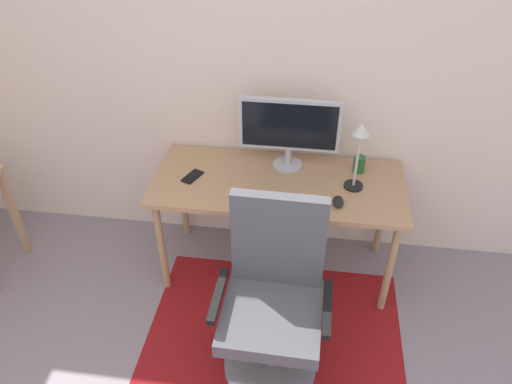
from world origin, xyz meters
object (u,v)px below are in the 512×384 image
object	(u,v)px
desk	(278,191)
cell_phone	(192,176)
coffee_cup	(359,164)
monitor	(289,127)
desk_lamp	(359,144)
keyboard	(277,200)
computer_mouse	(338,202)
office_chair	(273,307)

from	to	relation	value
desk	cell_phone	xyz separation A→B (m)	(-0.51, -0.02, 0.08)
desk	coffee_cup	world-z (taller)	coffee_cup
monitor	desk_lamp	size ratio (longest dim) A/B	1.43
monitor	keyboard	xyz separation A→B (m)	(-0.03, -0.36, -0.26)
computer_mouse	office_chair	world-z (taller)	office_chair
desk_lamp	office_chair	world-z (taller)	desk_lamp
desk	keyboard	size ratio (longest dim) A/B	3.41
monitor	cell_phone	xyz separation A→B (m)	(-0.55, -0.20, -0.26)
desk	cell_phone	bearing A→B (deg)	-177.42
computer_mouse	desk	bearing A→B (deg)	153.92
monitor	cell_phone	distance (m)	0.64
desk	computer_mouse	size ratio (longest dim) A/B	14.11
monitor	desk_lamp	distance (m)	0.43
desk	desk_lamp	distance (m)	0.56
computer_mouse	office_chair	size ratio (longest dim) A/B	0.10
keyboard	desk_lamp	world-z (taller)	desk_lamp
monitor	cell_phone	size ratio (longest dim) A/B	4.19
cell_phone	office_chair	world-z (taller)	office_chair
cell_phone	desk_lamp	size ratio (longest dim) A/B	0.34
coffee_cup	office_chair	distance (m)	1.02
monitor	keyboard	bearing A→B (deg)	-94.62
keyboard	computer_mouse	distance (m)	0.33
keyboard	cell_phone	size ratio (longest dim) A/B	3.07
keyboard	coffee_cup	xyz separation A→B (m)	(0.45, 0.36, 0.04)
monitor	desk_lamp	xyz separation A→B (m)	(0.39, -0.17, 0.02)
cell_phone	office_chair	distance (m)	0.92
desk	keyboard	world-z (taller)	keyboard
monitor	keyboard	world-z (taller)	monitor
monitor	computer_mouse	size ratio (longest dim) A/B	5.64
monitor	computer_mouse	distance (m)	0.52
keyboard	desk_lamp	size ratio (longest dim) A/B	1.05
desk_lamp	office_chair	bearing A→B (deg)	-118.43
computer_mouse	coffee_cup	xyz separation A→B (m)	(0.12, 0.34, 0.03)
office_chair	desk	bearing A→B (deg)	95.00
keyboard	cell_phone	distance (m)	0.54
keyboard	office_chair	bearing A→B (deg)	-85.68
coffee_cup	cell_phone	world-z (taller)	coffee_cup
monitor	keyboard	size ratio (longest dim) A/B	1.37
keyboard	coffee_cup	world-z (taller)	coffee_cup
office_chair	monitor	bearing A→B (deg)	91.73
monitor	coffee_cup	xyz separation A→B (m)	(0.43, -0.01, -0.21)
monitor	cell_phone	bearing A→B (deg)	-160.08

